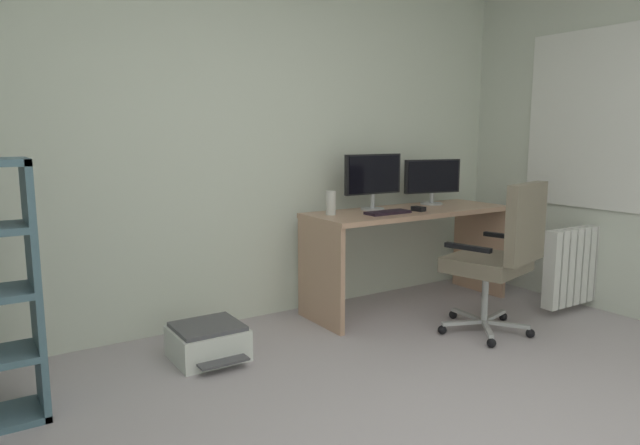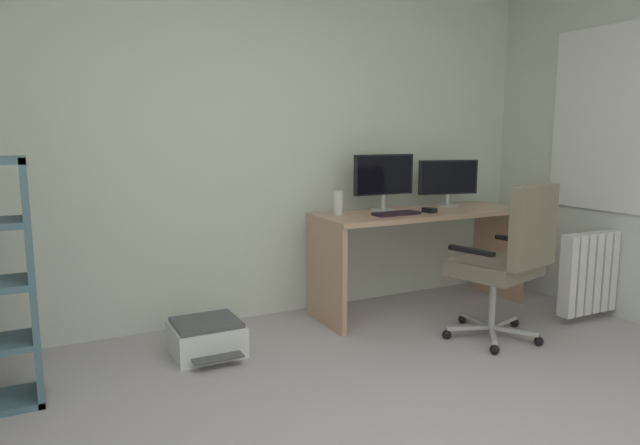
# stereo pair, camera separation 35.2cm
# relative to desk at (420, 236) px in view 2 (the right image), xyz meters

# --- Properties ---
(wall_back) EXTENTS (5.05, 0.10, 2.54)m
(wall_back) POSITION_rel_desk_xyz_m (-1.34, 0.45, 0.70)
(wall_back) COLOR silver
(wall_back) RESTS_ON ground
(window_pane) EXTENTS (0.01, 1.13, 1.25)m
(window_pane) POSITION_rel_desk_xyz_m (1.18, -0.77, 0.87)
(window_pane) COLOR white
(window_frame) EXTENTS (0.02, 1.21, 1.33)m
(window_frame) POSITION_rel_desk_xyz_m (1.17, -0.77, 0.87)
(window_frame) COLOR white
(desk) EXTENTS (1.64, 0.57, 0.76)m
(desk) POSITION_rel_desk_xyz_m (0.00, 0.00, 0.00)
(desk) COLOR tan
(desk) RESTS_ON ground
(monitor_main) EXTENTS (0.49, 0.18, 0.42)m
(monitor_main) POSITION_rel_desk_xyz_m (-0.24, 0.13, 0.44)
(monitor_main) COLOR #B2B5B7
(monitor_main) RESTS_ON desk
(monitor_secondary) EXTENTS (0.49, 0.18, 0.36)m
(monitor_secondary) POSITION_rel_desk_xyz_m (0.36, 0.13, 0.40)
(monitor_secondary) COLOR #B2B5B7
(monitor_secondary) RESTS_ON desk
(keyboard) EXTENTS (0.34, 0.13, 0.02)m
(keyboard) POSITION_rel_desk_xyz_m (-0.29, -0.10, 0.20)
(keyboard) COLOR black
(keyboard) RESTS_ON desk
(computer_mouse) EXTENTS (0.07, 0.11, 0.03)m
(computer_mouse) POSITION_rel_desk_xyz_m (-0.00, -0.11, 0.21)
(computer_mouse) COLOR black
(computer_mouse) RESTS_ON desk
(desktop_speaker) EXTENTS (0.07, 0.07, 0.17)m
(desktop_speaker) POSITION_rel_desk_xyz_m (-0.66, 0.08, 0.28)
(desktop_speaker) COLOR silver
(desktop_speaker) RESTS_ON desk
(office_chair) EXTENTS (0.64, 0.67, 1.03)m
(office_chair) POSITION_rel_desk_xyz_m (0.08, -0.81, -0.00)
(office_chair) COLOR #B7BABC
(office_chair) RESTS_ON ground
(printer) EXTENTS (0.41, 0.46, 0.21)m
(printer) POSITION_rel_desk_xyz_m (-1.69, -0.14, -0.46)
(printer) COLOR silver
(printer) RESTS_ON ground
(radiator) EXTENTS (0.84, 0.10, 0.58)m
(radiator) POSITION_rel_desk_xyz_m (1.08, -0.77, -0.22)
(radiator) COLOR white
(radiator) RESTS_ON ground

